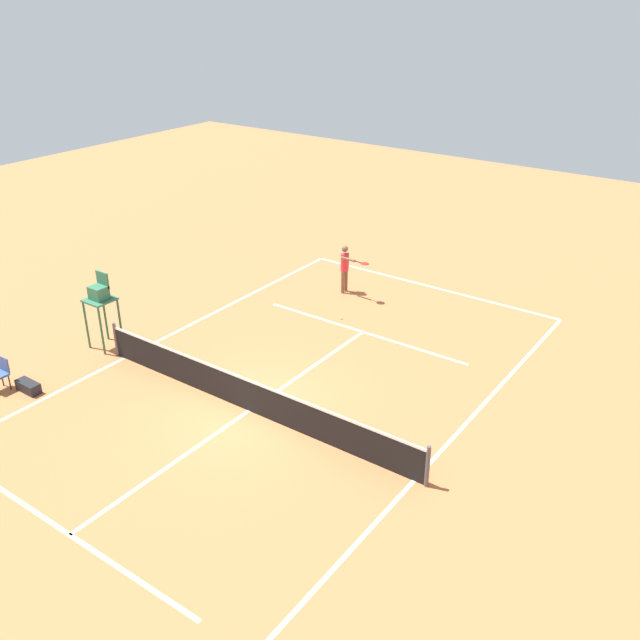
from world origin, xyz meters
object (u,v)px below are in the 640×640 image
tennis_ball (341,318)px  umpire_chair (100,299)px  player_serving (346,265)px  equipment_bag (28,387)px  courtside_chair_near (0,372)px

tennis_ball → umpire_chair: 7.69m
player_serving → tennis_ball: player_serving is taller
equipment_bag → umpire_chair: bearing=-82.9°
player_serving → umpire_chair: (3.70, 7.69, 0.55)m
player_serving → tennis_ball: 2.45m
courtside_chair_near → player_serving: bearing=-110.0°
tennis_ball → equipment_bag: equipment_bag is taller
player_serving → umpire_chair: umpire_chair is taller
player_serving → tennis_ball: (-1.12, 1.92, -1.02)m
umpire_chair → courtside_chair_near: 3.48m
tennis_ball → courtside_chair_near: 10.43m
tennis_ball → equipment_bag: bearing=62.9°
player_serving → courtside_chair_near: (4.00, 10.98, -0.52)m
courtside_chair_near → equipment_bag: 0.84m
tennis_ball → courtside_chair_near: (5.13, 9.06, 0.50)m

